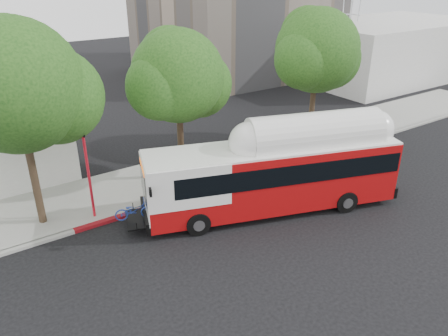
% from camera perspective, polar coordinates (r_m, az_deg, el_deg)
% --- Properties ---
extents(ground, '(120.00, 120.00, 0.00)m').
position_cam_1_polar(ground, '(21.93, 4.54, -6.62)').
color(ground, black).
rests_on(ground, ground).
extents(sidewalk, '(60.00, 5.00, 0.15)m').
position_cam_1_polar(sidewalk, '(26.64, -4.10, -0.36)').
color(sidewalk, gray).
rests_on(sidewalk, ground).
extents(curb_strip, '(60.00, 0.30, 0.15)m').
position_cam_1_polar(curb_strip, '(24.64, -1.05, -2.52)').
color(curb_strip, gray).
rests_on(curb_strip, ground).
extents(red_curb_segment, '(10.00, 0.32, 0.16)m').
position_cam_1_polar(red_curb_segment, '(23.35, -7.26, -4.40)').
color(red_curb_segment, maroon).
rests_on(red_curb_segment, ground).
extents(street_tree_left, '(6.67, 5.80, 9.74)m').
position_cam_1_polar(street_tree_left, '(20.87, -24.24, 9.34)').
color(street_tree_left, '#2D2116').
rests_on(street_tree_left, ground).
extents(street_tree_mid, '(5.75, 5.00, 8.62)m').
position_cam_1_polar(street_tree_mid, '(24.04, -5.24, 11.55)').
color(street_tree_mid, '#2D2116').
rests_on(street_tree_mid, ground).
extents(street_tree_right, '(6.21, 5.40, 9.18)m').
position_cam_1_polar(street_tree_right, '(29.86, 12.55, 14.43)').
color(street_tree_right, '#2D2116').
rests_on(street_tree_right, ground).
extents(horizon_block, '(20.00, 12.00, 6.00)m').
position_cam_1_polar(horizon_block, '(52.42, 20.38, 14.32)').
color(horizon_block, silver).
rests_on(horizon_block, ground).
extents(transit_bus, '(13.66, 6.56, 4.02)m').
position_cam_1_polar(transit_bus, '(21.95, 6.55, -1.07)').
color(transit_bus, '#A30B0D').
rests_on(transit_bus, ground).
extents(signal_pole, '(0.13, 0.44, 4.65)m').
position_cam_1_polar(signal_pole, '(21.71, -17.24, -0.93)').
color(signal_pole, red).
rests_on(signal_pole, ground).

